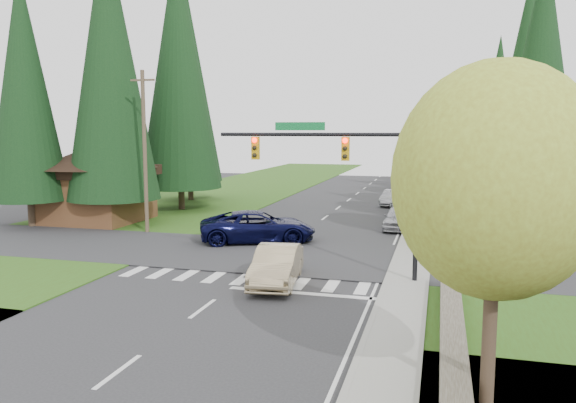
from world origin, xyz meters
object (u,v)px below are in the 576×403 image
at_px(parked_car_e, 406,178).
at_px(parked_car_d, 402,184).
at_px(parked_car_b, 405,206).
at_px(parked_car_c, 392,198).
at_px(suv_navy, 258,227).
at_px(sedan_champagne, 277,265).
at_px(parked_car_a, 399,218).

bearing_deg(parked_car_e, parked_car_d, -82.41).
bearing_deg(parked_car_b, parked_car_c, 96.60).
height_order(suv_navy, parked_car_b, suv_navy).
height_order(suv_navy, parked_car_c, suv_navy).
bearing_deg(parked_car_c, suv_navy, -101.06).
height_order(parked_car_b, parked_car_d, parked_car_b).
height_order(sedan_champagne, parked_car_d, sedan_champagne).
xyz_separation_m(sedan_champagne, suv_navy, (-3.52, 8.16, 0.12)).
height_order(sedan_champagne, parked_car_b, sedan_champagne).
height_order(parked_car_a, parked_car_c, parked_car_a).
relative_size(suv_navy, parked_car_e, 1.25).
xyz_separation_m(parked_car_a, parked_car_d, (-1.40, 24.42, -0.06)).
distance_m(parked_car_b, parked_car_e, 24.92).
height_order(parked_car_c, parked_car_d, parked_car_d).
bearing_deg(parked_car_b, parked_car_e, 86.22).
height_order(sedan_champagne, suv_navy, suv_navy).
bearing_deg(sedan_champagne, parked_car_c, 77.46).
distance_m(parked_car_a, parked_car_d, 24.46).
xyz_separation_m(sedan_champagne, parked_car_e, (2.55, 45.26, -0.03)).
relative_size(sedan_champagne, parked_car_d, 1.19).
height_order(parked_car_a, parked_car_e, parked_car_e).
bearing_deg(parked_car_a, suv_navy, -137.72).
relative_size(parked_car_b, parked_car_d, 1.28).
distance_m(suv_navy, parked_car_a, 9.87).
bearing_deg(parked_car_b, suv_navy, -128.45).
xyz_separation_m(parked_car_c, parked_car_d, (0.00, 12.87, 0.02)).
relative_size(parked_car_a, parked_car_c, 1.08).
height_order(suv_navy, parked_car_d, suv_navy).
bearing_deg(parked_car_c, parked_car_d, 97.58).
relative_size(sedan_champagne, suv_navy, 0.74).
xyz_separation_m(parked_car_c, parked_car_e, (0.00, 19.10, 0.09)).
bearing_deg(parked_car_a, parked_car_b, 91.47).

